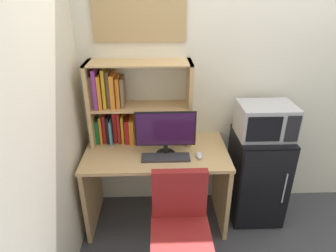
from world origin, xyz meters
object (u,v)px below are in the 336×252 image
at_px(wall_corkboard, 139,8).
at_px(microwave, 265,120).
at_px(hutch_bookshelf, 124,104).
at_px(monitor, 166,131).
at_px(computer_mouse, 199,155).
at_px(keyboard, 166,158).
at_px(desk_chair, 180,238).
at_px(mini_fridge, 256,176).

bearing_deg(wall_corkboard, microwave, -13.40).
bearing_deg(hutch_bookshelf, monitor, -36.38).
bearing_deg(computer_mouse, keyboard, -176.46).
relative_size(monitor, microwave, 1.06).
bearing_deg(hutch_bookshelf, microwave, -6.50).
distance_m(keyboard, wall_corkboard, 1.21).
relative_size(computer_mouse, desk_chair, 0.12).
distance_m(monitor, mini_fridge, 1.02).
xyz_separation_m(desk_chair, wall_corkboard, (-0.29, 0.93, 1.49)).
height_order(mini_fridge, microwave, microwave).
relative_size(computer_mouse, microwave, 0.24).
xyz_separation_m(keyboard, microwave, (0.86, 0.19, 0.23)).
height_order(keyboard, mini_fridge, mini_fridge).
distance_m(hutch_bookshelf, monitor, 0.47).
bearing_deg(computer_mouse, hutch_bookshelf, 153.63).
bearing_deg(mini_fridge, desk_chair, -138.48).
xyz_separation_m(hutch_bookshelf, wall_corkboard, (0.16, 0.11, 0.76)).
bearing_deg(computer_mouse, mini_fridge, 16.57).
height_order(computer_mouse, mini_fridge, mini_fridge).
bearing_deg(computer_mouse, microwave, 16.85).
xyz_separation_m(keyboard, desk_chair, (0.09, -0.49, -0.38)).
xyz_separation_m(monitor, desk_chair, (0.09, -0.56, -0.59)).
height_order(computer_mouse, wall_corkboard, wall_corkboard).
height_order(hutch_bookshelf, microwave, hutch_bookshelf).
xyz_separation_m(microwave, wall_corkboard, (-1.05, 0.25, 0.88)).
xyz_separation_m(monitor, wall_corkboard, (-0.20, 0.38, 0.90)).
xyz_separation_m(hutch_bookshelf, keyboard, (0.36, -0.33, -0.35)).
xyz_separation_m(keyboard, mini_fridge, (0.86, 0.19, -0.34)).
bearing_deg(desk_chair, microwave, 41.64).
height_order(monitor, desk_chair, monitor).
relative_size(hutch_bookshelf, mini_fridge, 1.02).
distance_m(monitor, desk_chair, 0.81).
bearing_deg(hutch_bookshelf, wall_corkboard, 35.40).
distance_m(hutch_bookshelf, wall_corkboard, 0.79).
bearing_deg(computer_mouse, wall_corkboard, 138.00).
distance_m(mini_fridge, microwave, 0.57).
distance_m(hutch_bookshelf, mini_fridge, 1.40).
bearing_deg(monitor, mini_fridge, 8.16).
xyz_separation_m(mini_fridge, microwave, (0.00, 0.00, 0.57)).
relative_size(hutch_bookshelf, keyboard, 2.20).
bearing_deg(hutch_bookshelf, computer_mouse, -26.37).
bearing_deg(hutch_bookshelf, keyboard, -42.86).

